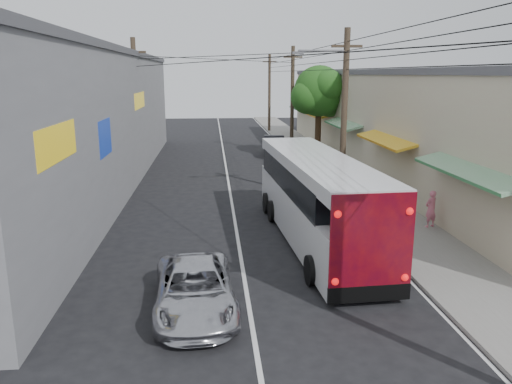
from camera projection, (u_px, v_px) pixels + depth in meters
ground at (257, 358)px, 10.83m from camera, size 120.00×120.00×0.00m
sidewalk at (333, 173)px, 30.76m from camera, size 3.00×80.00×0.12m
building_right at (395, 119)px, 32.37m from camera, size 7.09×40.00×6.25m
building_left at (69, 119)px, 26.69m from camera, size 7.20×36.00×7.25m
utility_poles at (278, 106)px, 29.84m from camera, size 11.80×45.28×8.00m
street_tree at (320, 93)px, 35.55m from camera, size 4.40×4.00×6.60m
coach_bus at (316, 198)px, 18.07m from camera, size 3.01×11.04×3.15m
jeepney at (195, 289)px, 12.84m from camera, size 2.28×4.50×1.22m
parked_suv at (329, 186)px, 23.64m from camera, size 2.30×5.58×1.62m
parked_car_mid at (302, 163)px, 30.45m from camera, size 1.80×3.96×1.32m
parked_car_far at (274, 145)px, 37.68m from camera, size 1.99×4.50×1.44m
pedestrian_near at (431, 209)px, 19.50m from camera, size 0.63×0.53×1.47m
pedestrian_far at (353, 189)px, 22.49m from camera, size 0.90×0.76×1.62m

